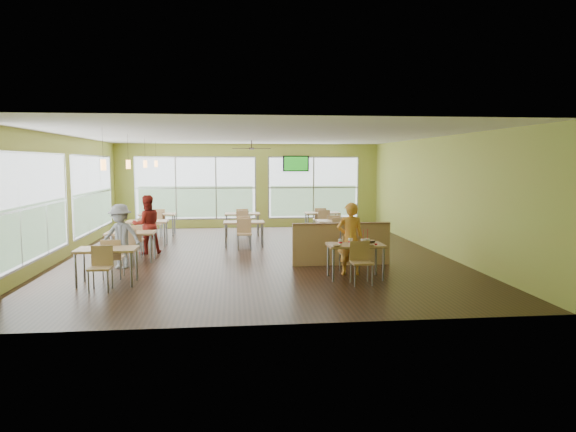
% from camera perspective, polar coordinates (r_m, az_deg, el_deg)
% --- Properties ---
extents(room, '(12.00, 12.04, 3.20)m').
position_cam_1_polar(room, '(13.74, -3.57, 2.22)').
color(room, black).
rests_on(room, ground).
extents(window_bays, '(9.24, 10.24, 2.38)m').
position_cam_1_polar(window_bays, '(16.92, -13.05, 2.36)').
color(window_bays, white).
rests_on(window_bays, room).
extents(main_table, '(1.22, 1.52, 0.87)m').
position_cam_1_polar(main_table, '(11.16, 7.50, -3.71)').
color(main_table, tan).
rests_on(main_table, floor).
extents(half_wall_divider, '(2.40, 0.14, 1.04)m').
position_cam_1_polar(half_wall_divider, '(12.58, 5.94, -3.09)').
color(half_wall_divider, tan).
rests_on(half_wall_divider, floor).
extents(dining_tables, '(6.92, 8.72, 0.87)m').
position_cam_1_polar(dining_tables, '(15.52, -7.71, -0.98)').
color(dining_tables, tan).
rests_on(dining_tables, floor).
extents(pendant_lights, '(0.11, 7.31, 0.86)m').
position_cam_1_polar(pendant_lights, '(14.60, -16.43, 5.56)').
color(pendant_lights, '#2D2119').
rests_on(pendant_lights, ceiling).
extents(ceiling_fan, '(1.25, 1.25, 0.29)m').
position_cam_1_polar(ceiling_fan, '(16.71, -4.07, 7.50)').
color(ceiling_fan, '#2D2119').
rests_on(ceiling_fan, ceiling).
extents(tv_backwall, '(1.00, 0.07, 0.60)m').
position_cam_1_polar(tv_backwall, '(19.74, 0.88, 5.84)').
color(tv_backwall, black).
rests_on(tv_backwall, wall_back).
extents(man_plaid, '(0.63, 0.44, 1.62)m').
position_cam_1_polar(man_plaid, '(11.48, 6.92, -2.52)').
color(man_plaid, orange).
rests_on(man_plaid, floor).
extents(patron_maroon, '(0.95, 0.85, 1.61)m').
position_cam_1_polar(patron_maroon, '(14.56, -15.42, -0.91)').
color(patron_maroon, maroon).
rests_on(patron_maroon, floor).
extents(patron_grey, '(1.08, 0.76, 1.53)m').
position_cam_1_polar(patron_grey, '(12.73, -18.11, -2.16)').
color(patron_grey, slate).
rests_on(patron_grey, floor).
extents(cup_blue, '(0.09, 0.09, 0.33)m').
position_cam_1_polar(cup_blue, '(10.94, 5.84, -2.90)').
color(cup_blue, white).
rests_on(cup_blue, main_table).
extents(cup_yellow, '(0.10, 0.10, 0.35)m').
position_cam_1_polar(cup_yellow, '(11.05, 6.96, -2.81)').
color(cup_yellow, white).
rests_on(cup_yellow, main_table).
extents(cup_red_near, '(0.10, 0.10, 0.38)m').
position_cam_1_polar(cup_red_near, '(10.94, 8.34, -2.89)').
color(cup_red_near, white).
rests_on(cup_red_near, main_table).
extents(cup_red_far, '(0.10, 0.10, 0.37)m').
position_cam_1_polar(cup_red_far, '(11.01, 8.81, -2.84)').
color(cup_red_far, white).
rests_on(cup_red_far, main_table).
extents(food_basket, '(0.25, 0.25, 0.06)m').
position_cam_1_polar(food_basket, '(11.36, 9.08, -2.79)').
color(food_basket, black).
rests_on(food_basket, main_table).
extents(ketchup_cup, '(0.06, 0.06, 0.03)m').
position_cam_1_polar(ketchup_cup, '(11.11, 9.76, -3.10)').
color(ketchup_cup, '#AE0F1A').
rests_on(ketchup_cup, main_table).
extents(wrapper_left, '(0.18, 0.16, 0.04)m').
position_cam_1_polar(wrapper_left, '(10.78, 5.44, -3.28)').
color(wrapper_left, '#9D814C').
rests_on(wrapper_left, main_table).
extents(wrapper_mid, '(0.23, 0.22, 0.05)m').
position_cam_1_polar(wrapper_mid, '(11.23, 7.13, -2.91)').
color(wrapper_mid, '#9D814C').
rests_on(wrapper_mid, main_table).
extents(wrapper_right, '(0.14, 0.13, 0.03)m').
position_cam_1_polar(wrapper_right, '(10.92, 9.22, -3.23)').
color(wrapper_right, '#9D814C').
rests_on(wrapper_right, main_table).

